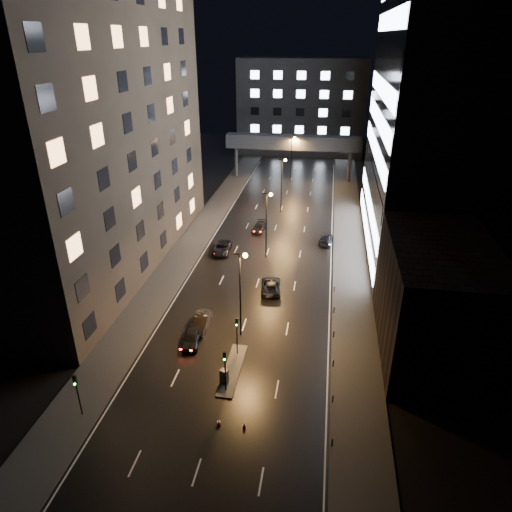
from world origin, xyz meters
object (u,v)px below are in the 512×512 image
Objects in this scene: car_away_d at (259,227)px; utility_cabinet at (224,376)px; car_away_b at (201,322)px; car_toward_a at (271,286)px; car_away_a at (191,338)px; car_away_c at (222,248)px; car_toward_b at (326,239)px.

utility_cabinet is (2.51, -37.97, 0.17)m from car_away_d.
car_toward_a is (6.77, 9.67, -0.03)m from car_away_b.
car_away_d is (2.36, 32.46, -0.07)m from car_away_a.
car_away_c reaches higher than car_away_d.
car_toward_a is 3.86× the size of utility_cabinet.
car_away_c reaches higher than car_toward_b.
car_toward_a is 18.29m from utility_cabinet.
car_away_a is 23.12m from car_away_c.
car_toward_a is at bearing 54.06° from car_away_b.
car_away_c is 3.85× the size of utility_cabinet.
car_away_b is at bearing 47.94° from car_toward_a.
car_away_a reaches higher than car_away_c.
car_away_b reaches higher than car_away_a.
car_toward_b is (13.74, 29.15, -0.04)m from car_away_a.
car_toward_b is (15.68, 6.11, -0.04)m from car_away_c.
car_away_b is 0.97× the size of car_toward_b.
car_toward_a is (6.99, 12.65, 0.00)m from car_away_a.
car_toward_b is at bearing 61.75° from car_away_b.
car_away_d is 0.95× the size of car_toward_b.
car_away_d is 20.34m from car_toward_a.
utility_cabinet is at bearing 76.26° from car_toward_a.
car_toward_b is (13.52, 26.16, -0.07)m from car_away_b.
car_away_c is at bearing 87.14° from car_away_a.
car_away_b is 1.02× the size of car_away_d.
car_away_c is 10.35m from car_away_d.
car_away_c is at bearing -109.42° from car_away_d.
car_toward_a is at bearing 102.86° from utility_cabinet.
car_away_d is at bearing -83.87° from car_toward_a.
car_away_d is at bearing 84.93° from car_away_b.
utility_cabinet is at bearing 82.56° from car_toward_b.
car_toward_b reaches higher than car_away_d.
car_toward_a is (8.94, -10.39, 0.00)m from car_away_c.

